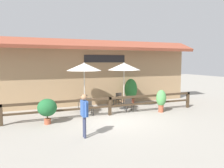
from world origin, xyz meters
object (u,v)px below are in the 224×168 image
(chair_middle_wallside, at_px, (118,99))
(potted_plant_corner_fern, at_px, (131,90))
(potted_plant_entrance_palm, at_px, (47,108))
(chair_near_streetside, at_px, (89,105))
(potted_plant_tall_tropical, at_px, (161,99))
(pedestrian, at_px, (84,110))
(chair_middle_streetside, at_px, (129,103))
(dining_table_middle, at_px, (124,99))
(patio_umbrella_near, at_px, (84,67))
(patio_umbrella_middle, at_px, (124,67))
(dining_table_near, at_px, (85,102))
(chair_near_wallside, at_px, (83,101))

(chair_middle_wallside, distance_m, potted_plant_corner_fern, 1.34)
(potted_plant_entrance_palm, bearing_deg, chair_near_streetside, 25.27)
(potted_plant_tall_tropical, bearing_deg, chair_near_streetside, 165.63)
(pedestrian, bearing_deg, chair_middle_streetside, 134.73)
(chair_near_streetside, height_order, chair_middle_streetside, same)
(dining_table_middle, height_order, pedestrian, pedestrian)
(patio_umbrella_near, bearing_deg, potted_plant_tall_tropical, -23.25)
(patio_umbrella_near, height_order, chair_middle_wallside, patio_umbrella_near)
(patio_umbrella_near, bearing_deg, chair_middle_streetside, -19.51)
(patio_umbrella_middle, bearing_deg, chair_middle_wallside, 93.98)
(potted_plant_entrance_palm, bearing_deg, dining_table_middle, 20.11)
(patio_umbrella_near, bearing_deg, potted_plant_entrance_palm, -141.45)
(potted_plant_corner_fern, height_order, pedestrian, potted_plant_corner_fern)
(chair_near_streetside, height_order, potted_plant_corner_fern, potted_plant_corner_fern)
(potted_plant_corner_fern, bearing_deg, chair_near_streetside, -151.13)
(chair_near_streetside, relative_size, chair_middle_wallside, 1.00)
(dining_table_near, bearing_deg, patio_umbrella_middle, -1.45)
(chair_middle_wallside, xyz_separation_m, pedestrian, (-3.44, -4.80, 0.55))
(chair_near_wallside, distance_m, chair_middle_wallside, 2.25)
(patio_umbrella_near, xyz_separation_m, potted_plant_tall_tropical, (3.93, -1.69, -1.79))
(chair_near_wallside, height_order, potted_plant_tall_tropical, potted_plant_tall_tropical)
(chair_middle_wallside, bearing_deg, potted_plant_corner_fern, -157.46)
(pedestrian, bearing_deg, chair_near_streetside, 162.97)
(dining_table_near, xyz_separation_m, pedestrian, (-1.09, -4.09, 0.48))
(patio_umbrella_middle, relative_size, potted_plant_tall_tropical, 2.21)
(potted_plant_corner_fern, bearing_deg, patio_umbrella_near, -160.77)
(dining_table_near, xyz_separation_m, dining_table_middle, (2.40, -0.06, 0.00))
(patio_umbrella_near, xyz_separation_m, chair_near_wallside, (0.10, 0.69, -2.03))
(patio_umbrella_middle, relative_size, potted_plant_corner_fern, 1.66)
(patio_umbrella_middle, relative_size, dining_table_middle, 2.89)
(dining_table_near, relative_size, pedestrian, 0.59)
(patio_umbrella_middle, relative_size, pedestrian, 1.70)
(chair_near_wallside, height_order, dining_table_middle, chair_near_wallside)
(patio_umbrella_near, distance_m, dining_table_middle, 3.10)
(dining_table_near, bearing_deg, dining_table_middle, -1.45)
(potted_plant_tall_tropical, xyz_separation_m, pedestrian, (-5.02, -2.40, 0.32))
(potted_plant_entrance_palm, bearing_deg, chair_middle_wallside, 28.39)
(patio_umbrella_near, xyz_separation_m, chair_middle_streetside, (2.35, -0.83, -2.03))
(dining_table_middle, bearing_deg, chair_near_streetside, -165.07)
(chair_near_streetside, bearing_deg, potted_plant_entrance_palm, -150.79)
(chair_near_wallside, distance_m, potted_plant_entrance_palm, 3.34)
(chair_middle_wallside, relative_size, potted_plant_corner_fern, 0.52)
(patio_umbrella_near, distance_m, potted_plant_entrance_palm, 3.32)
(chair_middle_streetside, bearing_deg, potted_plant_corner_fern, 72.95)
(dining_table_middle, relative_size, chair_middle_streetside, 1.10)
(potted_plant_tall_tropical, height_order, pedestrian, pedestrian)
(dining_table_near, distance_m, potted_plant_entrance_palm, 2.80)
(dining_table_near, relative_size, chair_middle_wallside, 1.10)
(chair_near_wallside, xyz_separation_m, chair_middle_streetside, (2.26, -1.53, 0.00))
(potted_plant_tall_tropical, xyz_separation_m, potted_plant_corner_fern, (-0.41, 2.92, 0.17))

